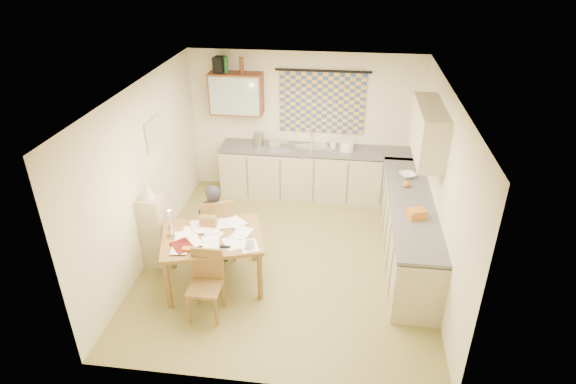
# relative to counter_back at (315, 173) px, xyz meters

# --- Properties ---
(floor) EXTENTS (4.00, 4.50, 0.02)m
(floor) POSITION_rel_counter_back_xyz_m (-0.23, -1.95, -0.46)
(floor) COLOR olive
(floor) RESTS_ON ground
(ceiling) EXTENTS (4.00, 4.50, 0.02)m
(ceiling) POSITION_rel_counter_back_xyz_m (-0.23, -1.95, 2.06)
(ceiling) COLOR white
(ceiling) RESTS_ON floor
(wall_back) EXTENTS (4.00, 0.02, 2.50)m
(wall_back) POSITION_rel_counter_back_xyz_m (-0.23, 0.31, 0.80)
(wall_back) COLOR beige
(wall_back) RESTS_ON floor
(wall_front) EXTENTS (4.00, 0.02, 2.50)m
(wall_front) POSITION_rel_counter_back_xyz_m (-0.23, -4.21, 0.80)
(wall_front) COLOR beige
(wall_front) RESTS_ON floor
(wall_left) EXTENTS (0.02, 4.50, 2.50)m
(wall_left) POSITION_rel_counter_back_xyz_m (-2.24, -1.95, 0.80)
(wall_left) COLOR beige
(wall_left) RESTS_ON floor
(wall_right) EXTENTS (0.02, 4.50, 2.50)m
(wall_right) POSITION_rel_counter_back_xyz_m (1.78, -1.95, 0.80)
(wall_right) COLOR beige
(wall_right) RESTS_ON floor
(window_blind) EXTENTS (1.45, 0.03, 1.05)m
(window_blind) POSITION_rel_counter_back_xyz_m (0.07, 0.27, 1.20)
(window_blind) COLOR #32487C
(window_blind) RESTS_ON wall_back
(curtain_rod) EXTENTS (1.60, 0.04, 0.04)m
(curtain_rod) POSITION_rel_counter_back_xyz_m (0.07, 0.25, 1.75)
(curtain_rod) COLOR black
(curtain_rod) RESTS_ON wall_back
(wall_cabinet) EXTENTS (0.90, 0.34, 0.70)m
(wall_cabinet) POSITION_rel_counter_back_xyz_m (-1.38, 0.13, 1.35)
(wall_cabinet) COLOR brown
(wall_cabinet) RESTS_ON wall_back
(wall_cabinet_glass) EXTENTS (0.84, 0.02, 0.64)m
(wall_cabinet_glass) POSITION_rel_counter_back_xyz_m (-1.38, -0.04, 1.35)
(wall_cabinet_glass) COLOR #99B2A5
(wall_cabinet_glass) RESTS_ON wall_back
(upper_cabinet_right) EXTENTS (0.34, 1.30, 0.70)m
(upper_cabinet_right) POSITION_rel_counter_back_xyz_m (1.60, -1.40, 1.40)
(upper_cabinet_right) COLOR tan
(upper_cabinet_right) RESTS_ON wall_right
(framed_print) EXTENTS (0.04, 0.50, 0.40)m
(framed_print) POSITION_rel_counter_back_xyz_m (-2.20, -1.55, 1.25)
(framed_print) COLOR beige
(framed_print) RESTS_ON wall_left
(print_canvas) EXTENTS (0.01, 0.42, 0.32)m
(print_canvas) POSITION_rel_counter_back_xyz_m (-2.17, -1.55, 1.25)
(print_canvas) COLOR silver
(print_canvas) RESTS_ON wall_left
(counter_back) EXTENTS (3.30, 0.62, 0.92)m
(counter_back) POSITION_rel_counter_back_xyz_m (0.00, 0.00, 0.00)
(counter_back) COLOR tan
(counter_back) RESTS_ON floor
(counter_right) EXTENTS (0.62, 2.95, 0.92)m
(counter_right) POSITION_rel_counter_back_xyz_m (1.47, -1.67, -0.00)
(counter_right) COLOR tan
(counter_right) RESTS_ON floor
(stove) EXTENTS (0.55, 0.55, 0.85)m
(stove) POSITION_rel_counter_back_xyz_m (1.47, -2.78, -0.03)
(stove) COLOR white
(stove) RESTS_ON floor
(sink) EXTENTS (0.67, 0.62, 0.10)m
(sink) POSITION_rel_counter_back_xyz_m (-0.04, 0.00, 0.43)
(sink) COLOR silver
(sink) RESTS_ON counter_back
(tap) EXTENTS (0.03, 0.03, 0.28)m
(tap) POSITION_rel_counter_back_xyz_m (-0.09, 0.18, 0.61)
(tap) COLOR silver
(tap) RESTS_ON counter_back
(dish_rack) EXTENTS (0.41, 0.38, 0.06)m
(dish_rack) POSITION_rel_counter_back_xyz_m (-0.64, 0.00, 0.50)
(dish_rack) COLOR silver
(dish_rack) RESTS_ON counter_back
(kettle) EXTENTS (0.20, 0.20, 0.24)m
(kettle) POSITION_rel_counter_back_xyz_m (-0.99, 0.00, 0.59)
(kettle) COLOR silver
(kettle) RESTS_ON counter_back
(mixing_bowl) EXTENTS (0.27, 0.27, 0.16)m
(mixing_bowl) POSITION_rel_counter_back_xyz_m (0.53, 0.00, 0.55)
(mixing_bowl) COLOR white
(mixing_bowl) RESTS_ON counter_back
(soap_bottle) EXTENTS (0.11, 0.11, 0.17)m
(soap_bottle) POSITION_rel_counter_back_xyz_m (0.29, 0.05, 0.56)
(soap_bottle) COLOR white
(soap_bottle) RESTS_ON counter_back
(bowl) EXTENTS (0.41, 0.41, 0.06)m
(bowl) POSITION_rel_counter_back_xyz_m (1.47, -0.92, 0.50)
(bowl) COLOR white
(bowl) RESTS_ON counter_right
(orange_bag) EXTENTS (0.26, 0.23, 0.12)m
(orange_bag) POSITION_rel_counter_back_xyz_m (1.47, -2.12, 0.53)
(orange_bag) COLOR #C06C1F
(orange_bag) RESTS_ON counter_right
(fruit_orange) EXTENTS (0.10, 0.10, 0.10)m
(fruit_orange) POSITION_rel_counter_back_xyz_m (1.42, -1.26, 0.52)
(fruit_orange) COLOR #C06C1F
(fruit_orange) RESTS_ON counter_right
(speaker) EXTENTS (0.19, 0.22, 0.26)m
(speaker) POSITION_rel_counter_back_xyz_m (-1.64, 0.13, 1.83)
(speaker) COLOR black
(speaker) RESTS_ON wall_cabinet
(bottle_green) EXTENTS (0.09, 0.09, 0.26)m
(bottle_green) POSITION_rel_counter_back_xyz_m (-1.53, 0.13, 1.83)
(bottle_green) COLOR #195926
(bottle_green) RESTS_ON wall_cabinet
(bottle_brown) EXTENTS (0.09, 0.09, 0.26)m
(bottle_brown) POSITION_rel_counter_back_xyz_m (-1.27, 0.13, 1.83)
(bottle_brown) COLOR brown
(bottle_brown) RESTS_ON wall_cabinet
(dining_table) EXTENTS (1.48, 1.27, 0.75)m
(dining_table) POSITION_rel_counter_back_xyz_m (-1.13, -2.63, -0.07)
(dining_table) COLOR brown
(dining_table) RESTS_ON floor
(chair_far) EXTENTS (0.58, 0.58, 1.00)m
(chair_far) POSITION_rel_counter_back_xyz_m (-1.23, -2.03, -0.14)
(chair_far) COLOR brown
(chair_far) RESTS_ON floor
(chair_near) EXTENTS (0.39, 0.39, 0.87)m
(chair_near) POSITION_rel_counter_back_xyz_m (-1.07, -3.24, -0.18)
(chair_near) COLOR brown
(chair_near) RESTS_ON floor
(person) EXTENTS (0.51, 0.39, 1.21)m
(person) POSITION_rel_counter_back_xyz_m (-1.24, -2.12, 0.15)
(person) COLOR black
(person) RESTS_ON floor
(shelf_stand) EXTENTS (0.32, 0.30, 1.06)m
(shelf_stand) POSITION_rel_counter_back_xyz_m (-2.07, -2.30, 0.08)
(shelf_stand) COLOR tan
(shelf_stand) RESTS_ON floor
(lampshade) EXTENTS (0.20, 0.20, 0.22)m
(lampshade) POSITION_rel_counter_back_xyz_m (-2.07, -2.30, 0.72)
(lampshade) COLOR beige
(lampshade) RESTS_ON shelf_stand
(letter_rack) EXTENTS (0.22, 0.10, 0.16)m
(letter_rack) POSITION_rel_counter_back_xyz_m (-1.23, -2.42, 0.38)
(letter_rack) COLOR brown
(letter_rack) RESTS_ON dining_table
(mug) EXTENTS (0.21, 0.21, 0.09)m
(mug) POSITION_rel_counter_back_xyz_m (-0.59, -2.83, 0.34)
(mug) COLOR white
(mug) RESTS_ON dining_table
(magazine) EXTENTS (0.52, 0.52, 0.03)m
(magazine) POSITION_rel_counter_back_xyz_m (-1.51, -3.00, 0.31)
(magazine) COLOR maroon
(magazine) RESTS_ON dining_table
(book) EXTENTS (0.35, 0.36, 0.02)m
(book) POSITION_rel_counter_back_xyz_m (-1.47, -2.84, 0.31)
(book) COLOR #C06C1F
(book) RESTS_ON dining_table
(orange_box) EXTENTS (0.12, 0.08, 0.04)m
(orange_box) POSITION_rel_counter_back_xyz_m (-1.34, -2.99, 0.32)
(orange_box) COLOR #C06C1F
(orange_box) RESTS_ON dining_table
(eyeglasses) EXTENTS (0.13, 0.05, 0.02)m
(eyeglasses) POSITION_rel_counter_back_xyz_m (-0.90, -2.86, 0.31)
(eyeglasses) COLOR black
(eyeglasses) RESTS_ON dining_table
(candle_holder) EXTENTS (0.08, 0.08, 0.18)m
(candle_holder) POSITION_rel_counter_back_xyz_m (-1.65, -2.70, 0.39)
(candle_holder) COLOR silver
(candle_holder) RESTS_ON dining_table
(candle) EXTENTS (0.03, 0.03, 0.22)m
(candle) POSITION_rel_counter_back_xyz_m (-1.63, -2.73, 0.59)
(candle) COLOR white
(candle) RESTS_ON dining_table
(candle_flame) EXTENTS (0.02, 0.02, 0.02)m
(candle_flame) POSITION_rel_counter_back_xyz_m (-1.60, -2.75, 0.71)
(candle_flame) COLOR #FFCC66
(candle_flame) RESTS_ON dining_table
(papers) EXTENTS (1.18, 1.02, 0.02)m
(papers) POSITION_rel_counter_back_xyz_m (-1.13, -2.60, 0.31)
(papers) COLOR white
(papers) RESTS_ON dining_table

